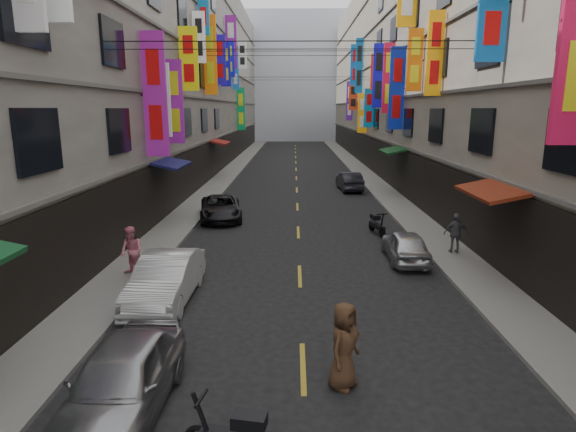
{
  "coord_description": "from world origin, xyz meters",
  "views": [
    {
      "loc": [
        -0.22,
        2.29,
        5.62
      ],
      "look_at": [
        -0.32,
        10.65,
        3.76
      ],
      "focal_mm": 30.0,
      "sensor_mm": 36.0,
      "label": 1
    }
  ],
  "objects_px": {
    "pedestrian_rfar": "(456,233)",
    "scooter_far_right": "(377,225)",
    "car_left_far": "(221,208)",
    "pedestrian_crossing": "(344,345)",
    "car_left_mid": "(166,279)",
    "car_left_near": "(122,381)",
    "car_right_mid": "(405,246)",
    "pedestrian_lfar": "(132,251)",
    "car_right_far": "(349,181)"
  },
  "relations": [
    {
      "from": "car_left_near",
      "to": "pedestrian_crossing",
      "type": "height_order",
      "value": "pedestrian_crossing"
    },
    {
      "from": "car_left_far",
      "to": "car_right_far",
      "type": "relative_size",
      "value": 1.12
    },
    {
      "from": "car_left_mid",
      "to": "pedestrian_rfar",
      "type": "distance_m",
      "value": 11.13
    },
    {
      "from": "car_left_far",
      "to": "pedestrian_rfar",
      "type": "xyz_separation_m",
      "value": [
        10.09,
        -6.2,
        0.3
      ]
    },
    {
      "from": "car_right_mid",
      "to": "pedestrian_lfar",
      "type": "xyz_separation_m",
      "value": [
        -9.66,
        -2.07,
        0.37
      ]
    },
    {
      "from": "scooter_far_right",
      "to": "car_right_far",
      "type": "height_order",
      "value": "car_right_far"
    },
    {
      "from": "car_left_mid",
      "to": "pedestrian_rfar",
      "type": "relative_size",
      "value": 2.72
    },
    {
      "from": "car_left_far",
      "to": "car_right_mid",
      "type": "bearing_deg",
      "value": -50.14
    },
    {
      "from": "car_right_far",
      "to": "car_left_far",
      "type": "bearing_deg",
      "value": 46.28
    },
    {
      "from": "pedestrian_lfar",
      "to": "car_left_far",
      "type": "bearing_deg",
      "value": 112.71
    },
    {
      "from": "scooter_far_right",
      "to": "car_left_mid",
      "type": "relative_size",
      "value": 0.42
    },
    {
      "from": "car_left_far",
      "to": "car_right_far",
      "type": "distance_m",
      "value": 12.06
    },
    {
      "from": "car_left_far",
      "to": "pedestrian_crossing",
      "type": "xyz_separation_m",
      "value": [
        4.81,
        -15.35,
        0.31
      ]
    },
    {
      "from": "car_right_mid",
      "to": "car_left_far",
      "type": "bearing_deg",
      "value": -39.8
    },
    {
      "from": "car_left_far",
      "to": "pedestrian_crossing",
      "type": "height_order",
      "value": "pedestrian_crossing"
    },
    {
      "from": "car_right_far",
      "to": "pedestrian_rfar",
      "type": "bearing_deg",
      "value": 94.74
    },
    {
      "from": "pedestrian_rfar",
      "to": "car_left_near",
      "type": "bearing_deg",
      "value": 49.09
    },
    {
      "from": "car_left_near",
      "to": "car_left_mid",
      "type": "relative_size",
      "value": 0.96
    },
    {
      "from": "scooter_far_right",
      "to": "car_left_near",
      "type": "height_order",
      "value": "car_left_near"
    },
    {
      "from": "pedestrian_rfar",
      "to": "car_right_mid",
      "type": "bearing_deg",
      "value": 19.71
    },
    {
      "from": "car_right_far",
      "to": "pedestrian_crossing",
      "type": "bearing_deg",
      "value": 79.3
    },
    {
      "from": "car_right_mid",
      "to": "pedestrian_rfar",
      "type": "distance_m",
      "value": 2.21
    },
    {
      "from": "car_left_near",
      "to": "car_right_mid",
      "type": "relative_size",
      "value": 1.18
    },
    {
      "from": "scooter_far_right",
      "to": "car_left_far",
      "type": "relative_size",
      "value": 0.41
    },
    {
      "from": "scooter_far_right",
      "to": "pedestrian_rfar",
      "type": "distance_m",
      "value": 4.18
    },
    {
      "from": "car_left_mid",
      "to": "pedestrian_rfar",
      "type": "xyz_separation_m",
      "value": [
        10.09,
        4.69,
        0.2
      ]
    },
    {
      "from": "car_right_far",
      "to": "pedestrian_rfar",
      "type": "height_order",
      "value": "pedestrian_rfar"
    },
    {
      "from": "scooter_far_right",
      "to": "car_left_near",
      "type": "distance_m",
      "value": 15.19
    },
    {
      "from": "pedestrian_rfar",
      "to": "scooter_far_right",
      "type": "bearing_deg",
      "value": -51.1
    },
    {
      "from": "car_right_far",
      "to": "pedestrian_lfar",
      "type": "distance_m",
      "value": 20.47
    },
    {
      "from": "scooter_far_right",
      "to": "car_right_mid",
      "type": "height_order",
      "value": "car_right_mid"
    },
    {
      "from": "scooter_far_right",
      "to": "car_left_near",
      "type": "bearing_deg",
      "value": 50.55
    },
    {
      "from": "car_left_near",
      "to": "car_right_mid",
      "type": "height_order",
      "value": "car_left_near"
    },
    {
      "from": "car_left_near",
      "to": "pedestrian_rfar",
      "type": "relative_size",
      "value": 2.61
    },
    {
      "from": "pedestrian_lfar",
      "to": "car_right_far",
      "type": "bearing_deg",
      "value": 96.0
    },
    {
      "from": "pedestrian_lfar",
      "to": "car_left_mid",
      "type": "bearing_deg",
      "value": -16.63
    },
    {
      "from": "car_left_far",
      "to": "car_right_far",
      "type": "xyz_separation_m",
      "value": [
        7.7,
        9.28,
        0.04
      ]
    },
    {
      "from": "car_left_mid",
      "to": "pedestrian_crossing",
      "type": "distance_m",
      "value": 6.57
    },
    {
      "from": "pedestrian_rfar",
      "to": "pedestrian_crossing",
      "type": "bearing_deg",
      "value": 62.21
    },
    {
      "from": "car_left_near",
      "to": "pedestrian_lfar",
      "type": "relative_size",
      "value": 2.45
    },
    {
      "from": "car_left_far",
      "to": "car_right_mid",
      "type": "relative_size",
      "value": 1.27
    },
    {
      "from": "scooter_far_right",
      "to": "car_left_mid",
      "type": "xyz_separation_m",
      "value": [
        -7.6,
        -8.02,
        0.26
      ]
    },
    {
      "from": "car_left_near",
      "to": "pedestrian_lfar",
      "type": "xyz_separation_m",
      "value": [
        -2.26,
        7.42,
        0.26
      ]
    },
    {
      "from": "car_left_far",
      "to": "pedestrian_rfar",
      "type": "distance_m",
      "value": 11.84
    },
    {
      "from": "car_right_far",
      "to": "pedestrian_rfar",
      "type": "xyz_separation_m",
      "value": [
        2.38,
        -15.47,
        0.26
      ]
    },
    {
      "from": "car_right_far",
      "to": "car_left_near",
      "type": "bearing_deg",
      "value": 70.5
    },
    {
      "from": "car_left_mid",
      "to": "car_right_far",
      "type": "height_order",
      "value": "car_left_mid"
    },
    {
      "from": "car_left_near",
      "to": "car_left_mid",
      "type": "distance_m",
      "value": 5.49
    },
    {
      "from": "pedestrian_crossing",
      "to": "car_left_far",
      "type": "bearing_deg",
      "value": 50.24
    },
    {
      "from": "pedestrian_crossing",
      "to": "scooter_far_right",
      "type": "bearing_deg",
      "value": 20.25
    }
  ]
}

